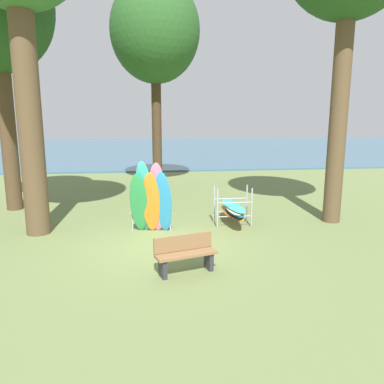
{
  "coord_description": "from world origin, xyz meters",
  "views": [
    {
      "loc": [
        -0.38,
        -9.99,
        3.48
      ],
      "look_at": [
        1.04,
        1.75,
        1.1
      ],
      "focal_mm": 35.43,
      "sensor_mm": 36.0,
      "label": 1
    }
  ],
  "objects_px": {
    "tree_mid_behind": "(155,32)",
    "leaning_board_pile": "(151,201)",
    "board_storage_rack": "(233,209)",
    "park_bench": "(185,253)"
  },
  "relations": [
    {
      "from": "leaning_board_pile",
      "to": "board_storage_rack",
      "type": "height_order",
      "value": "leaning_board_pile"
    },
    {
      "from": "board_storage_rack",
      "to": "park_bench",
      "type": "relative_size",
      "value": 1.46
    },
    {
      "from": "park_bench",
      "to": "leaning_board_pile",
      "type": "bearing_deg",
      "value": 103.28
    },
    {
      "from": "tree_mid_behind",
      "to": "leaning_board_pile",
      "type": "height_order",
      "value": "tree_mid_behind"
    },
    {
      "from": "tree_mid_behind",
      "to": "leaning_board_pile",
      "type": "distance_m",
      "value": 9.91
    },
    {
      "from": "tree_mid_behind",
      "to": "park_bench",
      "type": "height_order",
      "value": "tree_mid_behind"
    },
    {
      "from": "tree_mid_behind",
      "to": "park_bench",
      "type": "bearing_deg",
      "value": -88.51
    },
    {
      "from": "tree_mid_behind",
      "to": "park_bench",
      "type": "relative_size",
      "value": 6.69
    },
    {
      "from": "board_storage_rack",
      "to": "park_bench",
      "type": "distance_m",
      "value": 4.13
    },
    {
      "from": "tree_mid_behind",
      "to": "leaning_board_pile",
      "type": "xyz_separation_m",
      "value": [
        -0.44,
        -7.65,
        -6.28
      ]
    }
  ]
}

